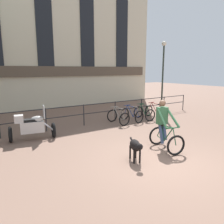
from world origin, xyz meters
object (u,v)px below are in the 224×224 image
at_px(parked_bicycle_mid_left, 132,115).
at_px(street_lamp, 163,74).
at_px(parked_bicycle_mid_right, 144,113).
at_px(cyclist_with_bike, 164,127).
at_px(parked_bicycle_near_lamp, 118,117).
at_px(dog, 136,146).
at_px(parked_motorcycle, 32,126).
at_px(parked_bicycle_far_end, 156,111).

distance_m(parked_bicycle_mid_left, street_lamp, 3.81).
bearing_deg(parked_bicycle_mid_right, cyclist_with_bike, 60.89).
relative_size(parked_bicycle_near_lamp, street_lamp, 0.25).
xyz_separation_m(cyclist_with_bike, parked_bicycle_near_lamp, (0.73, 3.79, -0.41)).
distance_m(dog, street_lamp, 8.14).
distance_m(parked_motorcycle, street_lamp, 8.55).
bearing_deg(cyclist_with_bike, parked_bicycle_mid_right, 69.83).
bearing_deg(parked_bicycle_mid_left, street_lamp, -174.27).
xyz_separation_m(dog, parked_motorcycle, (-2.06, 3.83, 0.08)).
bearing_deg(parked_motorcycle, parked_bicycle_near_lamp, -75.82).
distance_m(parked_motorcycle, parked_bicycle_mid_right, 6.10).
bearing_deg(cyclist_with_bike, dog, -155.76).
xyz_separation_m(parked_bicycle_mid_left, parked_bicycle_mid_right, (0.88, -0.00, -0.00)).
relative_size(dog, parked_bicycle_mid_right, 0.83).
bearing_deg(street_lamp, parked_bicycle_far_end, -148.40).
distance_m(parked_bicycle_near_lamp, street_lamp, 4.55).
bearing_deg(parked_motorcycle, parked_bicycle_far_end, -77.11).
distance_m(dog, parked_bicycle_far_end, 6.39).
xyz_separation_m(dog, parked_bicycle_far_end, (4.91, 4.08, -0.12)).
xyz_separation_m(dog, street_lamp, (6.21, 4.88, 1.99)).
xyz_separation_m(parked_bicycle_mid_left, street_lamp, (3.06, 0.80, 2.12)).
bearing_deg(parked_bicycle_far_end, parked_bicycle_near_lamp, -5.01).
distance_m(cyclist_with_bike, parked_motorcycle, 5.04).
bearing_deg(dog, parked_bicycle_mid_right, 66.35).
distance_m(parked_bicycle_near_lamp, parked_bicycle_mid_left, 0.88).
height_order(cyclist_with_bike, parked_bicycle_far_end, cyclist_with_bike).
relative_size(parked_bicycle_near_lamp, parked_bicycle_far_end, 0.96).
relative_size(cyclist_with_bike, street_lamp, 0.38).
relative_size(parked_bicycle_mid_right, parked_bicycle_far_end, 0.99).
xyz_separation_m(parked_motorcycle, parked_bicycle_near_lamp, (4.32, 0.26, -0.20)).
distance_m(cyclist_with_bike, dog, 1.58).
bearing_deg(parked_bicycle_mid_left, parked_bicycle_mid_right, 171.15).
distance_m(dog, parked_bicycle_mid_right, 5.74).
height_order(cyclist_with_bike, parked_motorcycle, cyclist_with_bike).
height_order(parked_bicycle_mid_right, street_lamp, street_lamp).
xyz_separation_m(parked_bicycle_near_lamp, street_lamp, (3.95, 0.80, 2.12)).
relative_size(parked_bicycle_mid_right, street_lamp, 0.26).
relative_size(dog, parked_bicycle_mid_left, 0.80).
bearing_deg(street_lamp, parked_motorcycle, -172.74).
bearing_deg(parked_bicycle_far_end, parked_bicycle_mid_right, -5.01).
height_order(dog, parked_bicycle_mid_left, parked_bicycle_mid_left).
bearing_deg(parked_bicycle_near_lamp, parked_bicycle_mid_left, 178.90).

